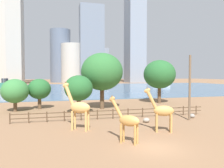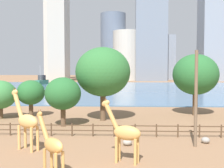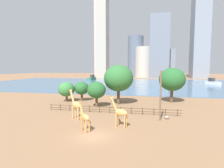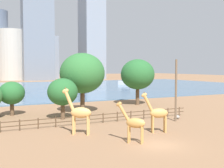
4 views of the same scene
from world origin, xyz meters
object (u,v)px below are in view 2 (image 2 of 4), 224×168
object	(u,v)px
boulder_near_fence	(206,140)
tree_right_small	(0,95)
utility_pole	(196,99)
giraffe_companion	(27,121)
boulder_by_pole	(127,142)
boat_sailboat	(41,81)
tree_left_large	(103,72)
giraffe_tall	(125,132)
tree_center_broad	(31,93)
tree_right_tall	(196,75)
tree_left_small	(63,94)
giraffe_young	(52,145)

from	to	relation	value
boulder_near_fence	tree_right_small	xyz separation A→B (m)	(-24.14, 11.51, 2.96)
utility_pole	tree_right_small	world-z (taller)	utility_pole
giraffe_companion	boulder_by_pole	world-z (taller)	giraffe_companion
giraffe_companion	boat_sailboat	size ratio (longest dim) A/B	0.56
boulder_by_pole	tree_left_large	bearing A→B (deg)	104.52
giraffe_tall	boulder_near_fence	world-z (taller)	giraffe_tall
boulder_near_fence	boulder_by_pole	xyz separation A→B (m)	(-7.11, -1.07, 0.00)
tree_center_broad	tree_right_small	xyz separation A→B (m)	(-3.56, -1.81, -0.14)
tree_center_broad	tree_right_small	distance (m)	3.99
giraffe_tall	boat_sailboat	xyz separation A→B (m)	(-35.55, 97.38, -0.67)
boulder_by_pole	tree_center_broad	world-z (taller)	tree_center_broad
giraffe_tall	boulder_by_pole	distance (m)	4.90
giraffe_tall	tree_left_large	xyz separation A→B (m)	(-2.85, 16.40, 4.15)
utility_pole	tree_right_tall	xyz separation A→B (m)	(4.08, 16.66, 1.74)
tree_left_large	tree_center_broad	bearing A→B (deg)	166.45
tree_right_tall	boat_sailboat	world-z (taller)	tree_right_tall
tree_center_broad	tree_right_small	world-z (taller)	tree_right_small
boat_sailboat	tree_left_large	bearing A→B (deg)	31.26
tree_right_tall	boulder_by_pole	bearing A→B (deg)	-121.09
boulder_near_fence	tree_center_broad	world-z (taller)	tree_center_broad
boat_sailboat	giraffe_companion	bearing A→B (deg)	25.42
tree_center_broad	tree_right_small	bearing A→B (deg)	-152.98
giraffe_tall	boat_sailboat	size ratio (longest dim) A/B	0.50
utility_pole	tree_center_broad	distance (m)	24.22
tree_right_small	giraffe_tall	bearing A→B (deg)	-45.50
tree_right_tall	giraffe_tall	bearing A→B (deg)	-115.86
boulder_near_fence	boat_sailboat	xyz separation A→B (m)	(-42.88, 91.80, 1.24)
tree_left_large	tree_left_small	world-z (taller)	tree_left_large
tree_right_small	giraffe_companion	bearing A→B (deg)	-58.79
giraffe_companion	boulder_by_pole	size ratio (longest dim) A/B	6.52
tree_right_tall	tree_center_broad	bearing A→B (deg)	-174.83
giraffe_tall	tree_left_small	bearing A→B (deg)	-39.10
boulder_near_fence	tree_left_large	xyz separation A→B (m)	(-10.18, 10.82, 6.05)
giraffe_tall	tree_right_small	xyz separation A→B (m)	(-16.80, 17.09, 1.06)
boat_sailboat	giraffe_young	bearing A→B (deg)	26.46
boulder_by_pole	giraffe_young	bearing A→B (deg)	-123.99
tree_left_large	tree_left_small	bearing A→B (deg)	-137.77
utility_pole	boulder_near_fence	distance (m)	4.26
giraffe_companion	utility_pole	bearing A→B (deg)	-141.79
giraffe_tall	tree_right_small	size ratio (longest dim) A/B	0.89
tree_left_large	tree_right_small	bearing A→B (deg)	177.16
tree_center_broad	giraffe_tall	bearing A→B (deg)	-54.99
boulder_near_fence	giraffe_companion	bearing A→B (deg)	-169.98
giraffe_companion	tree_right_small	size ratio (longest dim) A/B	1.00
utility_pole	tree_center_broad	world-z (taller)	utility_pole
tree_center_broad	boat_sailboat	world-z (taller)	boat_sailboat
utility_pole	tree_left_small	world-z (taller)	utility_pole
tree_left_large	tree_right_small	size ratio (longest dim) A/B	1.85
giraffe_young	tree_left_large	world-z (taller)	tree_left_large
boulder_by_pole	tree_right_tall	distance (m)	20.09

